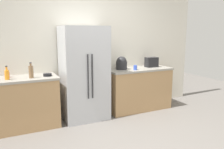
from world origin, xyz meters
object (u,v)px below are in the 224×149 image
(bottle_b, at_px, (7,74))
(cup_a, at_px, (153,64))
(rice_cooker, at_px, (122,63))
(bottle_a, at_px, (31,72))
(refrigerator, at_px, (84,74))
(cup_c, at_px, (7,75))
(bowl_a, at_px, (48,75))
(cup_b, at_px, (135,68))
(toaster, at_px, (152,62))

(bottle_b, distance_m, cup_a, 3.05)
(rice_cooker, height_order, bottle_a, rice_cooker)
(refrigerator, relative_size, cup_c, 19.43)
(cup_c, height_order, bowl_a, cup_c)
(bottle_b, height_order, cup_b, bottle_b)
(cup_b, relative_size, cup_c, 1.04)
(bottle_a, distance_m, cup_b, 2.01)
(cup_c, bearing_deg, rice_cooker, -2.48)
(refrigerator, height_order, toaster, refrigerator)
(cup_a, xyz_separation_m, cup_c, (-3.03, -0.05, 0.00))
(bowl_a, bearing_deg, bottle_a, -169.25)
(refrigerator, xyz_separation_m, bottle_a, (-0.96, -0.08, 0.12))
(bottle_a, distance_m, bowl_a, 0.29)
(bottle_b, distance_m, cup_c, 0.20)
(bottle_a, distance_m, cup_c, 0.43)
(toaster, relative_size, cup_b, 2.86)
(bottle_b, relative_size, cup_b, 2.39)
(bottle_b, bearing_deg, toaster, 1.97)
(refrigerator, height_order, bowl_a, refrigerator)
(toaster, distance_m, cup_b, 0.56)
(refrigerator, xyz_separation_m, cup_a, (1.71, 0.20, 0.06))
(cup_b, height_order, bowl_a, cup_b)
(bottle_b, bearing_deg, rice_cooker, 2.72)
(refrigerator, xyz_separation_m, cup_b, (1.05, -0.13, 0.06))
(refrigerator, xyz_separation_m, cup_c, (-1.32, 0.15, 0.06))
(bottle_b, height_order, cup_a, bottle_b)
(cup_c, bearing_deg, bowl_a, -15.16)
(cup_a, height_order, cup_b, cup_b)
(refrigerator, height_order, cup_a, refrigerator)
(cup_a, bearing_deg, bowl_a, -174.67)
(refrigerator, bearing_deg, rice_cooker, 3.92)
(cup_c, xyz_separation_m, bowl_a, (0.64, -0.17, -0.02))
(refrigerator, distance_m, cup_b, 1.06)
(cup_a, bearing_deg, rice_cooker, -170.79)
(bottle_a, bearing_deg, toaster, 2.93)
(cup_c, bearing_deg, cup_b, -6.63)
(cup_b, bearing_deg, bottle_a, 178.57)
(cup_b, bearing_deg, bowl_a, 176.62)
(toaster, xyz_separation_m, cup_c, (-2.90, 0.10, -0.06))
(cup_b, bearing_deg, cup_c, 173.37)
(cup_c, bearing_deg, toaster, -1.89)
(refrigerator, height_order, cup_b, refrigerator)
(bottle_a, relative_size, cup_a, 3.00)
(toaster, xyz_separation_m, cup_a, (0.13, 0.15, -0.06))
(toaster, bearing_deg, bottle_b, -178.03)
(bottle_a, distance_m, bottle_b, 0.37)
(bottle_b, height_order, cup_c, bottle_b)
(cup_c, bearing_deg, bottle_b, -91.17)
(toaster, xyz_separation_m, cup_b, (-0.53, -0.18, -0.06))
(toaster, xyz_separation_m, bottle_b, (-2.90, -0.10, -0.02))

